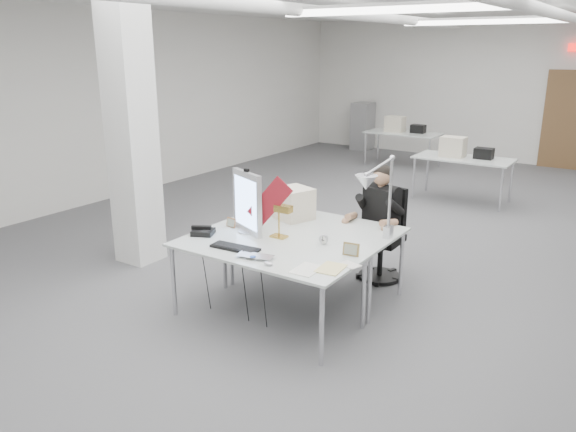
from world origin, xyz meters
name	(u,v)px	position (x,y,z in m)	size (l,w,h in m)	color
room_shell	(389,119)	(0.04, 0.13, 1.69)	(10.04, 14.04, 3.24)	#525154
desk_main	(266,250)	(0.00, -2.50, 0.74)	(1.80, 0.90, 0.03)	silver
desk_second	(315,225)	(0.00, -1.60, 0.74)	(1.80, 0.90, 0.03)	silver
bg_desk_a	(464,158)	(0.20, 3.00, 0.74)	(1.60, 0.80, 0.03)	silver
bg_desk_b	(403,133)	(-1.80, 5.20, 0.74)	(1.60, 0.80, 0.03)	silver
filing_cabinet	(363,126)	(-3.50, 6.65, 0.60)	(0.45, 0.55, 1.20)	gray
office_chair	(381,233)	(0.47, -0.93, 0.55)	(0.54, 0.54, 1.11)	black
seated_person	(381,205)	(0.47, -0.98, 0.90)	(0.43, 0.54, 0.81)	black
monitor	(247,202)	(-0.44, -2.20, 1.07)	(0.51, 0.05, 0.63)	#BDBDC2
pennant	(270,201)	(-0.14, -2.23, 1.13)	(0.50, 0.01, 0.21)	maroon
keyboard	(235,248)	(-0.23, -2.67, 0.77)	(0.48, 0.16, 0.02)	black
laptop	(253,258)	(0.07, -2.80, 0.77)	(0.34, 0.22, 0.03)	silver
mouse	(268,263)	(0.27, -2.83, 0.77)	(0.09, 0.06, 0.03)	silver
bankers_lamp	(279,222)	(-0.08, -2.16, 0.91)	(0.28, 0.11, 0.32)	gold
desk_phone	(203,232)	(-0.76, -2.52, 0.78)	(0.21, 0.19, 0.05)	black
picture_frame_left	(231,223)	(-0.68, -2.17, 0.81)	(0.13, 0.01, 0.10)	#A46E47
picture_frame_right	(351,249)	(0.75, -2.22, 0.81)	(0.15, 0.01, 0.12)	olive
desk_clock	(324,239)	(0.39, -2.09, 0.81)	(0.09, 0.09, 0.03)	#B6B5BA
paper_stack_a	(307,269)	(0.60, -2.73, 0.76)	(0.20, 0.29, 0.01)	white
paper_stack_b	(331,268)	(0.76, -2.60, 0.76)	(0.20, 0.28, 0.01)	#ECDC8D
paper_stack_c	(350,265)	(0.85, -2.44, 0.76)	(0.18, 0.12, 0.01)	silver
beige_monitor	(294,203)	(-0.30, -1.55, 0.93)	(0.36, 0.34, 0.34)	beige
architect_lamp	(379,198)	(0.83, -1.83, 1.22)	(0.25, 0.72, 0.93)	silver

